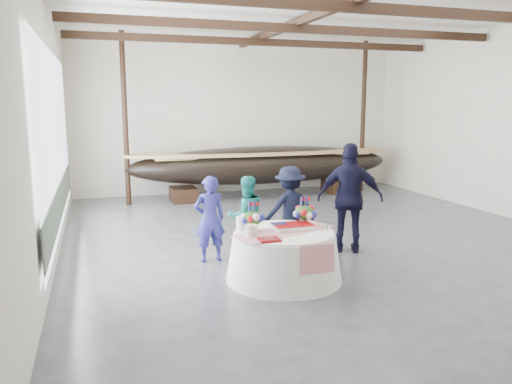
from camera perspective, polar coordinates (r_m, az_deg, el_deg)
name	(u,v)px	position (r m, az deg, el deg)	size (l,w,h in m)	color
floor	(324,239)	(10.12, 7.83, -5.33)	(10.00, 12.00, 0.01)	#3D3D42
wall_back	(241,118)	(15.39, -1.75, 8.49)	(10.00, 0.02, 4.50)	silver
wall_left	(47,130)	(8.82, -22.75, 6.56)	(0.02, 12.00, 4.50)	silver
ceiling	(330,3)	(9.93, 8.49, 20.58)	(10.00, 12.00, 0.01)	white
pavilion_structure	(312,37)	(10.58, 6.38, 17.24)	(9.80, 11.76, 4.50)	black
open_bay	(57,150)	(9.84, -21.81, 4.43)	(0.03, 7.00, 3.20)	silver
longboat_display	(264,165)	(14.40, 0.93, 3.16)	(7.85, 1.57, 1.47)	black
banquet_table	(284,256)	(7.69, 3.22, -7.27)	(1.77, 1.77, 0.76)	white
tabletop_items	(278,220)	(7.68, 2.53, -3.19)	(1.73, 1.10, 0.40)	red
guest_woman_blue	(210,219)	(8.51, -5.32, -3.08)	(0.54, 0.35, 1.48)	navy
guest_woman_teal	(246,216)	(8.84, -1.13, -2.74)	(0.69, 0.54, 1.43)	#1A867C
guest_man_left	(290,209)	(9.07, 3.89, -1.97)	(1.01, 0.58, 1.57)	black
guest_man_right	(350,198)	(9.13, 10.70, -0.70)	(1.16, 0.48, 1.99)	black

